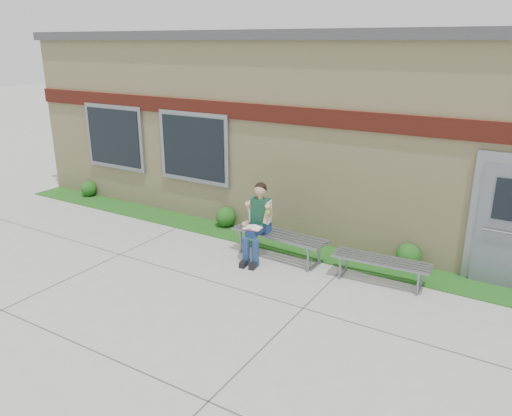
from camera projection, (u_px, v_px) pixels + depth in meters
The scene contains 9 objects.
ground at pixel (233, 305), 7.92m from camera, with size 80.00×80.00×0.00m, color #9E9E99.
grass_strip at pixel (305, 249), 10.02m from camera, with size 16.00×0.80×0.02m, color #1A4A13.
school_building at pixel (369, 123), 12.10m from camera, with size 16.20×6.22×4.20m.
bench_left at pixel (279, 239), 9.54m from camera, with size 1.93×0.65×0.49m.
bench_right at pixel (381, 265), 8.57m from camera, with size 1.69×0.57×0.43m.
girl at pixel (258, 221), 9.41m from camera, with size 0.56×0.91×1.47m.
shrub_west at pixel (89, 189), 13.38m from camera, with size 0.40×0.40×0.40m, color #1A4A13.
shrub_mid at pixel (226, 217), 11.18m from camera, with size 0.44×0.44×0.44m, color #1A4A13.
shrub_east at pixel (408, 255), 9.17m from camera, with size 0.44×0.44×0.44m, color #1A4A13.
Camera 1 is at (3.96, -5.80, 3.99)m, focal length 35.00 mm.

